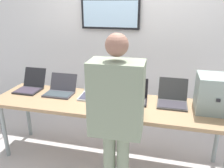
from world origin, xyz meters
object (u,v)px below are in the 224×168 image
at_px(workbench, 108,107).
at_px(laptop_station_2, 95,91).
at_px(laptop_station_4, 172,99).
at_px(person, 117,111).
at_px(laptop_station_0, 31,85).
at_px(laptop_station_1, 61,89).
at_px(equipment_box, 215,93).
at_px(laptop_station_3, 132,96).

xyz_separation_m(workbench, laptop_station_2, (-0.22, 0.17, 0.11)).
relative_size(laptop_station_4, person, 0.22).
distance_m(laptop_station_0, person, 1.54).
distance_m(laptop_station_0, laptop_station_4, 1.79).
bearing_deg(laptop_station_4, laptop_station_2, 178.98).
height_order(laptop_station_0, person, person).
bearing_deg(workbench, laptop_station_4, 12.33).
relative_size(workbench, laptop_station_1, 7.80).
xyz_separation_m(workbench, person, (0.24, -0.62, 0.28)).
xyz_separation_m(equipment_box, laptop_station_3, (-0.87, 0.05, -0.13)).
relative_size(laptop_station_3, person, 0.22).
relative_size(laptop_station_0, laptop_station_2, 0.89).
bearing_deg(laptop_station_1, equipment_box, -1.48).
bearing_deg(laptop_station_4, workbench, -167.67).
relative_size(workbench, laptop_station_4, 7.70).
bearing_deg(laptop_station_2, equipment_box, -3.91).
xyz_separation_m(laptop_station_3, laptop_station_4, (0.45, 0.03, 0.00)).
height_order(laptop_station_0, laptop_station_4, laptop_station_4).
xyz_separation_m(laptop_station_0, laptop_station_4, (1.79, 0.00, 0.00)).
distance_m(equipment_box, person, 1.13).
relative_size(equipment_box, laptop_station_0, 1.04).
distance_m(laptop_station_3, laptop_station_4, 0.45).
height_order(workbench, laptop_station_3, laptop_station_3).
distance_m(workbench, laptop_station_4, 0.73).
bearing_deg(laptop_station_1, laptop_station_0, 176.30).
height_order(laptop_station_3, laptop_station_4, laptop_station_4).
xyz_separation_m(equipment_box, person, (-0.88, -0.70, 0.03)).
xyz_separation_m(workbench, laptop_station_3, (0.25, 0.13, 0.11)).
height_order(equipment_box, laptop_station_1, equipment_box).
relative_size(laptop_station_0, laptop_station_1, 1.06).
relative_size(laptop_station_0, person, 0.23).
height_order(workbench, person, person).
bearing_deg(person, laptop_station_4, 58.89).
bearing_deg(laptop_station_0, workbench, -7.98).
bearing_deg(laptop_station_4, laptop_station_3, -176.45).
bearing_deg(laptop_station_1, workbench, -10.81).
xyz_separation_m(laptop_station_1, laptop_station_3, (0.90, 0.00, 0.00)).
bearing_deg(equipment_box, laptop_station_4, 169.76).
bearing_deg(workbench, person, -69.18).
bearing_deg(laptop_station_4, equipment_box, -10.24).
bearing_deg(equipment_box, laptop_station_2, 176.09).
distance_m(laptop_station_2, person, 0.93).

